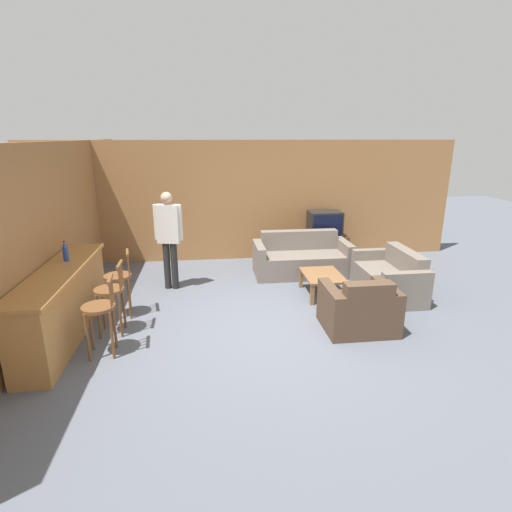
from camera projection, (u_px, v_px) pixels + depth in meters
The scene contains 15 objects.
ground_plane at pixel (271, 330), 5.74m from camera, with size 24.00×24.00×0.00m, color #565B66.
wall_back at pixel (246, 201), 8.78m from camera, with size 9.40×0.08×2.60m.
wall_left at pixel (58, 228), 6.22m from camera, with size 0.08×8.59×2.60m.
bar_counter at pixel (63, 303), 5.44m from camera, with size 0.55×2.65×0.97m.
bar_chair_near at pixel (100, 313), 4.95m from camera, with size 0.45×0.45×1.03m.
bar_chair_mid at pixel (111, 295), 5.50m from camera, with size 0.42×0.42×1.03m.
bar_chair_far at pixel (119, 281), 6.03m from camera, with size 0.47×0.47×1.03m.
couch_far at pixel (301, 259), 8.01m from camera, with size 1.89×0.88×0.83m.
armchair_near at pixel (359, 310), 5.68m from camera, with size 0.99×0.84×0.81m.
loveseat_right at pixel (390, 278), 6.95m from camera, with size 0.81×1.48×0.80m.
coffee_table at pixel (323, 277), 6.92m from camera, with size 0.65×0.88×0.38m.
tv_unit at pixel (323, 248), 8.90m from camera, with size 1.03×0.47×0.56m.
tv at pixel (325, 224), 8.74m from camera, with size 0.70×0.52×0.54m.
bottle at pixel (65, 252), 5.64m from camera, with size 0.07×0.07×0.29m.
person_by_window at pixel (169, 234), 7.03m from camera, with size 0.50×0.24×1.76m.
Camera 1 is at (-0.86, -5.12, 2.68)m, focal length 28.00 mm.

